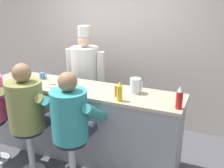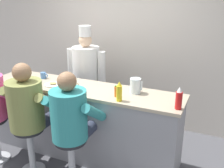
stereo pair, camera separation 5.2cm
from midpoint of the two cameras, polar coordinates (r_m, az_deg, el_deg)
The scene contains 14 objects.
ground_plane at distance 3.84m, azimuth -8.12°, elevation -16.91°, with size 20.00×20.00×0.00m, color #4C4C51.
wall_back at distance 4.64m, azimuth 1.89°, elevation 8.07°, with size 10.00×0.06×2.70m.
diner_counter at distance 3.79m, azimuth -5.95°, elevation -8.02°, with size 2.79×0.63×1.04m.
ketchup_bottle_red at distance 2.96m, azimuth 14.84°, elevation -3.13°, with size 0.07×0.07×0.26m.
mustard_bottle_yellow at distance 3.07m, azimuth 2.07°, elevation -1.71°, with size 0.07×0.07×0.24m.
hot_sauce_bottle_orange at distance 3.21m, azimuth 1.28°, elevation -1.63°, with size 0.03×0.03×0.14m.
water_pitcher_clear at distance 3.34m, azimuth 5.56°, elevation -0.38°, with size 0.16×0.14×0.19m.
breakfast_plate at distance 3.71m, azimuth -12.35°, elevation -0.07°, with size 0.23×0.23×0.05m.
cereal_bowl at distance 3.34m, azimuth -7.09°, elevation -1.76°, with size 0.16×0.16×0.05m.
coffee_mug_tan at distance 3.54m, azimuth -7.87°, elevation -0.16°, with size 0.12×0.08×0.09m.
coffee_mug_blue at distance 4.03m, azimuth -14.35°, elevation 1.83°, with size 0.12×0.08×0.09m.
diner_seated_olive at distance 3.41m, azimuth -17.36°, elevation -4.91°, with size 0.66×0.65×1.48m.
diner_seated_teal at distance 3.07m, azimuth -8.47°, elevation -7.32°, with size 0.64×0.63×1.45m.
cook_in_whites_near at distance 4.35m, azimuth -5.26°, elevation 2.09°, with size 0.69×0.44×1.77m.
Camera 2 is at (1.75, -2.57, 2.26)m, focal length 42.00 mm.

